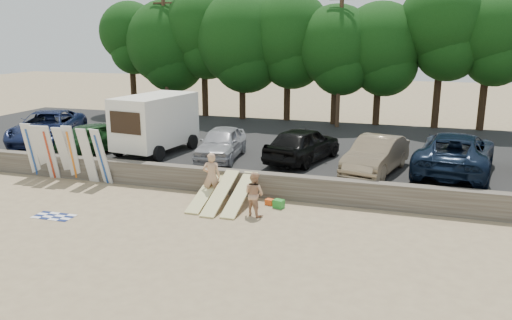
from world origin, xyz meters
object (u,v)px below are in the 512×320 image
(car_0, at_px, (47,127))
(beachgoer_b, at_px, (254,194))
(cooler, at_px, (279,204))
(car_2, at_px, (221,143))
(beachgoer_a, at_px, (212,177))
(car_4, at_px, (376,155))
(car_5, at_px, (455,153))
(car_3, at_px, (303,144))
(car_1, at_px, (101,136))
(box_trailer, at_px, (155,121))

(car_0, bearing_deg, beachgoer_b, -43.05)
(beachgoer_b, bearing_deg, cooler, -98.13)
(car_0, xyz_separation_m, car_2, (10.28, -0.47, -0.11))
(car_2, distance_m, beachgoer_a, 4.15)
(car_4, xyz_separation_m, car_5, (3.20, 0.98, 0.10))
(car_0, distance_m, car_3, 14.08)
(car_0, bearing_deg, car_1, -33.08)
(car_4, bearing_deg, car_3, 178.60)
(car_5, bearing_deg, cooler, 45.03)
(car_4, relative_size, car_5, 0.74)
(car_2, xyz_separation_m, car_4, (7.17, -0.32, 0.02))
(car_3, height_order, beachgoer_b, car_3)
(box_trailer, distance_m, car_3, 7.39)
(car_3, xyz_separation_m, beachgoer_a, (-2.66, -4.55, -0.55))
(car_3, xyz_separation_m, car_5, (6.56, 0.07, 0.04))
(beachgoer_b, distance_m, cooler, 1.38)
(car_3, xyz_separation_m, beachgoer_b, (-0.54, -5.67, -0.71))
(car_4, distance_m, beachgoer_b, 6.19)
(car_0, distance_m, car_2, 10.29)
(car_1, height_order, beachgoer_b, car_1)
(box_trailer, distance_m, car_5, 13.93)
(car_3, xyz_separation_m, cooler, (0.11, -4.64, -1.36))
(car_0, distance_m, car_4, 17.47)
(car_0, distance_m, car_5, 20.65)
(box_trailer, height_order, car_1, box_trailer)
(car_2, xyz_separation_m, car_3, (3.80, 0.59, 0.08))
(car_2, bearing_deg, car_4, -9.03)
(box_trailer, xyz_separation_m, beachgoer_b, (6.80, -5.24, -1.48))
(car_2, distance_m, car_5, 10.39)
(box_trailer, distance_m, car_4, 10.74)
(car_5, bearing_deg, box_trailer, 10.92)
(car_2, relative_size, car_3, 0.91)
(car_5, relative_size, beachgoer_a, 3.21)
(car_0, distance_m, beachgoer_a, 12.26)
(car_3, height_order, beachgoer_a, car_3)
(box_trailer, xyz_separation_m, car_0, (-6.75, 0.30, -0.75))
(beachgoer_a, bearing_deg, car_4, -163.55)
(car_3, distance_m, cooler, 4.84)
(box_trailer, bearing_deg, car_5, 9.59)
(car_0, bearing_deg, car_4, -23.37)
(car_2, height_order, beachgoer_a, car_2)
(car_3, distance_m, beachgoer_a, 5.30)
(car_2, height_order, cooler, car_2)
(car_2, distance_m, car_3, 3.85)
(car_5, bearing_deg, car_2, 12.53)
(box_trailer, relative_size, car_2, 1.08)
(car_5, bearing_deg, car_3, 9.50)
(car_4, height_order, car_5, car_5)
(cooler, bearing_deg, box_trailer, 165.77)
(box_trailer, height_order, beachgoer_b, box_trailer)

